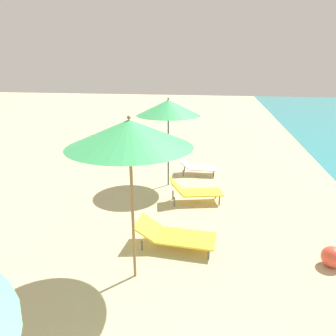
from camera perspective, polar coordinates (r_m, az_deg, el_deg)
umbrella_second at (r=4.67m, az=-7.22°, el=6.40°), size 1.96×1.96×2.84m
lounger_second_shoreside at (r=6.37m, az=1.20°, el=-12.39°), size 1.66×0.74×0.52m
umbrella_farthest at (r=8.99m, az=0.06°, el=11.18°), size 1.88×1.88×2.69m
lounger_farthest_shoreside at (r=10.49m, az=5.54°, el=0.23°), size 1.28×0.64×0.53m
lounger_farthest_inland at (r=8.31m, az=4.93°, el=-4.29°), size 1.49×0.88×0.67m
beach_ball at (r=6.60m, az=28.34°, el=-14.39°), size 0.39×0.39×0.39m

